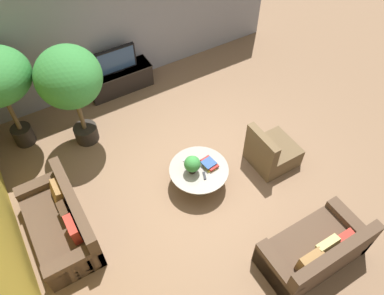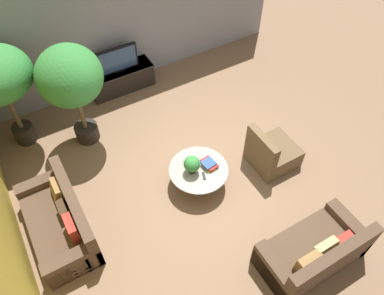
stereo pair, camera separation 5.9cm
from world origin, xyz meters
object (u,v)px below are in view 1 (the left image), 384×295
Objects in this scene: television at (116,60)px; armchair_wicker at (271,152)px; coffee_table at (199,173)px; couch_near_entry at (315,251)px; couch_by_wall at (61,224)px; media_console at (120,79)px; potted_palm_corner at (70,80)px; potted_plant_tabletop at (192,164)px.

television is 1.01× the size of armchair_wicker.
coffee_table is 0.65× the size of couch_near_entry.
coffee_table is 2.40m from couch_by_wall.
media_console is 0.52m from television.
media_console is 1.67× the size of armchair_wicker.
coffee_table is at bearing -70.88° from couch_near_entry.
armchair_wicker is 0.41× the size of potted_palm_corner.
potted_palm_corner is at bearing -63.65° from couch_near_entry.
media_console is at bearing 41.20° from potted_palm_corner.
armchair_wicker is at bearing 81.75° from couch_by_wall.
coffee_table is at bearing -6.62° from potted_plant_tabletop.
media_console is at bearing -80.40° from couch_near_entry.
couch_near_entry is (0.88, -5.23, 0.02)m from media_console.
potted_plant_tabletop is (0.02, -3.08, 0.34)m from media_console.
couch_near_entry is at bearing -80.39° from television.
television reaches higher than coffee_table.
couch_by_wall is at bearing 173.43° from coffee_table.
potted_palm_corner is 5.95× the size of potted_plant_tabletop.
couch_near_entry is at bearing 160.52° from armchair_wicker.
couch_by_wall is at bearing -37.61° from couch_near_entry.
television is 3.14m from coffee_table.
potted_plant_tabletop reaches higher than media_console.
potted_palm_corner is (-1.33, 2.05, 1.20)m from coffee_table.
couch_by_wall reaches higher than coffee_table.
armchair_wicker is at bearing -65.37° from television.
potted_palm_corner is at bearing 49.59° from armchair_wicker.
television reaches higher than media_console.
potted_plant_tabletop is (0.02, -3.08, -0.18)m from television.
couch_by_wall is (-2.24, -2.82, -0.50)m from television.
couch_near_entry is 1.97m from armchair_wicker.
couch_by_wall is at bearing -128.53° from television.
potted_palm_corner reaches higher than armchair_wicker.
media_console is 1.65× the size of television.
potted_palm_corner reaches higher than coffee_table.
armchair_wicker is at bearing -109.48° from couch_near_entry.
media_console is at bearing 141.48° from couch_by_wall.
television is 5.33m from couch_near_entry.
couch_by_wall and couch_near_entry have the same top height.
coffee_table is 0.49× the size of potted_palm_corner.
potted_palm_corner reaches higher than potted_plant_tabletop.
coffee_table is at bearing -87.33° from media_console.
media_console is 1.39× the size of coffee_table.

